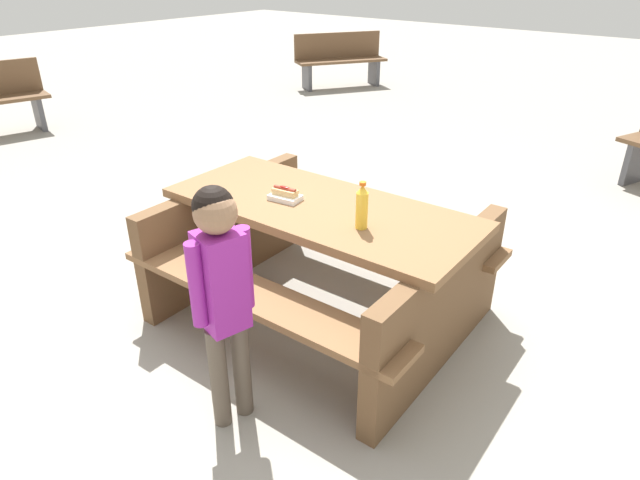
{
  "coord_description": "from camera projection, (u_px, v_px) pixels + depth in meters",
  "views": [
    {
      "loc": [
        -1.79,
        2.22,
        2.0
      ],
      "look_at": [
        0.0,
        0.0,
        0.52
      ],
      "focal_mm": 31.09,
      "sensor_mm": 36.0,
      "label": 1
    }
  ],
  "objects": [
    {
      "name": "hotdog_tray",
      "position": [
        285.0,
        195.0,
        3.15
      ],
      "size": [
        0.19,
        0.13,
        0.08
      ],
      "color": "white",
      "rests_on": "picnic_table"
    },
    {
      "name": "park_bench_far",
      "position": [
        340.0,
        59.0,
        9.19
      ],
      "size": [
        1.13,
        1.49,
        0.85
      ],
      "color": "brown",
      "rests_on": "ground"
    },
    {
      "name": "child_in_coat",
      "position": [
        222.0,
        282.0,
        2.35
      ],
      "size": [
        0.21,
        0.29,
        1.2
      ],
      "color": "brown",
      "rests_on": "ground"
    },
    {
      "name": "ground_plane",
      "position": [
        320.0,
        315.0,
        3.46
      ],
      "size": [
        30.0,
        30.0,
        0.0
      ],
      "primitive_type": "plane",
      "color": "gray",
      "rests_on": "ground"
    },
    {
      "name": "soda_bottle",
      "position": [
        362.0,
        207.0,
        2.79
      ],
      "size": [
        0.06,
        0.06,
        0.25
      ],
      "color": "yellow",
      "rests_on": "picnic_table"
    },
    {
      "name": "picnic_table",
      "position": [
        320.0,
        252.0,
        3.25
      ],
      "size": [
        1.85,
        1.47,
        0.75
      ],
      "color": "brown",
      "rests_on": "ground"
    }
  ]
}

